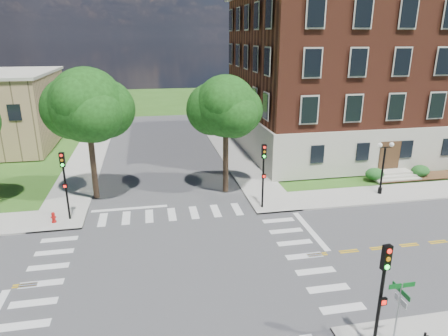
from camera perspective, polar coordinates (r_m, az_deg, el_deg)
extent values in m
plane|color=#2E5A19|center=(22.75, -6.21, -14.18)|extent=(160.00, 160.00, 0.00)
cube|color=#3D3D3F|center=(22.75, -6.21, -14.17)|extent=(90.00, 12.00, 0.01)
cube|color=#3D3D3F|center=(22.74, -6.21, -14.16)|extent=(12.00, 90.00, 0.01)
cube|color=#9E9B93|center=(38.22, 29.38, -2.62)|extent=(34.00, 3.50, 0.12)
cube|color=#9E9B93|center=(44.79, 1.11, 2.64)|extent=(3.50, 34.00, 0.12)
cube|color=#9E9B93|center=(44.35, -18.89, 1.47)|extent=(3.50, 34.00, 0.12)
cube|color=silver|center=(27.22, 12.20, -8.70)|extent=(0.40, 5.50, 0.00)
cube|color=beige|center=(49.32, 20.28, 5.55)|extent=(30.00, 20.00, 4.20)
cube|color=brown|center=(48.34, 21.35, 14.82)|extent=(29.55, 19.70, 11.80)
cube|color=#472D19|center=(39.10, 22.55, 1.53)|extent=(2.00, 0.10, 2.80)
cylinder|color=#332619|center=(32.26, -18.09, -0.29)|extent=(0.44, 0.44, 4.52)
sphere|color=#15390F|center=(31.10, -19.00, 8.49)|extent=(5.51, 5.51, 5.51)
cylinder|color=#332619|center=(31.96, 0.24, 0.52)|extent=(0.44, 0.44, 4.57)
sphere|color=#15390F|center=(30.86, 0.25, 8.82)|extent=(4.78, 4.78, 4.78)
cylinder|color=black|center=(17.51, 21.19, -18.59)|extent=(0.14, 0.14, 3.80)
cube|color=black|center=(16.24, 22.18, -11.75)|extent=(0.34, 0.26, 1.00)
cylinder|color=red|center=(15.99, 22.57, -10.93)|extent=(0.18, 0.07, 0.18)
cylinder|color=orange|center=(16.14, 22.43, -11.96)|extent=(0.18, 0.07, 0.18)
cylinder|color=#19E533|center=(16.31, 22.28, -12.97)|extent=(0.18, 0.07, 0.18)
cube|color=black|center=(17.05, 21.76, -17.30)|extent=(0.31, 0.15, 0.30)
cylinder|color=black|center=(29.15, 5.58, -2.16)|extent=(0.14, 0.14, 3.80)
cube|color=black|center=(28.40, 5.73, 2.38)|extent=(0.32, 0.22, 1.00)
cylinder|color=red|center=(28.19, 5.82, 2.95)|extent=(0.18, 0.05, 0.18)
cylinder|color=orange|center=(28.28, 5.80, 2.31)|extent=(0.18, 0.05, 0.18)
cylinder|color=#19E533|center=(28.37, 5.78, 1.67)|extent=(0.18, 0.05, 0.18)
cube|color=black|center=(28.78, 5.72, -1.17)|extent=(0.30, 0.12, 0.30)
cylinder|color=black|center=(29.20, -21.56, -3.39)|extent=(0.14, 0.14, 3.80)
cube|color=black|center=(28.45, -22.12, 1.11)|extent=(0.34, 0.25, 1.00)
cylinder|color=red|center=(28.24, -22.25, 1.68)|extent=(0.18, 0.07, 0.18)
cylinder|color=orange|center=(28.33, -22.17, 1.04)|extent=(0.18, 0.07, 0.18)
cylinder|color=#19E533|center=(28.42, -22.09, 0.40)|extent=(0.18, 0.07, 0.18)
cube|color=black|center=(28.83, -21.76, -2.41)|extent=(0.31, 0.15, 0.30)
cylinder|color=black|center=(34.51, 21.37, -3.00)|extent=(0.32, 0.32, 0.50)
cylinder|color=black|center=(33.98, 21.69, -0.41)|extent=(0.16, 0.16, 3.80)
cube|color=black|center=(33.45, 22.08, 2.76)|extent=(1.00, 0.06, 0.06)
sphere|color=white|center=(33.14, 21.39, 3.06)|extent=(0.36, 0.36, 0.36)
sphere|color=white|center=(33.68, 22.84, 3.11)|extent=(0.36, 0.36, 0.36)
cylinder|color=gray|center=(18.10, 23.46, -18.95)|extent=(0.07, 0.07, 3.10)
cube|color=#0B5C1D|center=(17.30, 24.09, -15.08)|extent=(1.10, 0.03, 0.20)
cube|color=#0B5C1D|center=(17.43, 23.98, -15.77)|extent=(0.03, 1.10, 0.20)
cube|color=silver|center=(17.70, 23.92, -16.96)|extent=(0.03, 0.75, 0.25)
cylinder|color=#A20F0C|center=(29.75, -23.10, -7.06)|extent=(0.32, 0.32, 0.10)
cylinder|color=#A20F0C|center=(29.65, -23.16, -6.62)|extent=(0.22, 0.22, 0.60)
sphere|color=#A20F0C|center=(29.53, -23.24, -6.04)|extent=(0.24, 0.24, 0.24)
cylinder|color=#A20F0C|center=(29.62, -23.18, -6.48)|extent=(0.35, 0.12, 0.12)
cylinder|color=#A20F0C|center=(29.62, -23.18, -6.48)|extent=(0.12, 0.35, 0.12)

